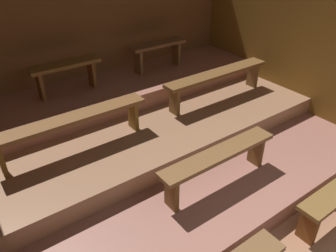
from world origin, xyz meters
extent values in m
cube|color=#A06D4E|center=(0.00, 2.41, -0.04)|extent=(5.65, 5.61, 0.08)
cube|color=brown|center=(0.00, 4.84, 1.31)|extent=(5.65, 0.06, 2.62)
cube|color=brown|center=(2.45, 2.41, 1.31)|extent=(0.06, 5.61, 2.62)
cube|color=#986254|center=(0.00, 3.02, 0.13)|extent=(4.85, 3.59, 0.25)
cube|color=#9A6E4F|center=(0.00, 3.59, 0.38)|extent=(4.85, 2.45, 0.25)
cube|color=#A56753|center=(0.00, 4.22, 0.63)|extent=(4.85, 1.20, 0.25)
cube|color=brown|center=(0.69, 0.95, 0.43)|extent=(0.88, 0.25, 0.05)
cube|color=brown|center=(0.35, 0.95, 0.20)|extent=(0.05, 0.20, 0.40)
cube|color=brown|center=(0.00, 1.96, 0.68)|extent=(1.56, 0.25, 0.05)
cube|color=brown|center=(-0.66, 1.96, 0.45)|extent=(0.05, 0.20, 0.40)
cube|color=brown|center=(0.66, 1.96, 0.45)|extent=(0.05, 0.20, 0.40)
cube|color=brown|center=(-1.18, 3.26, 0.93)|extent=(1.90, 0.25, 0.05)
cube|color=brown|center=(-2.01, 3.26, 0.70)|extent=(0.05, 0.20, 0.40)
cube|color=brown|center=(-0.35, 3.26, 0.70)|extent=(0.05, 0.20, 0.40)
cube|color=brown|center=(1.18, 3.26, 0.93)|extent=(1.90, 0.25, 0.05)
cube|color=brown|center=(0.35, 3.26, 0.70)|extent=(0.05, 0.20, 0.40)
cube|color=brown|center=(2.01, 3.26, 0.70)|extent=(0.05, 0.20, 0.40)
cube|color=brown|center=(-0.80, 4.33, 1.18)|extent=(1.02, 0.25, 0.05)
cube|color=brown|center=(-1.19, 4.33, 0.96)|extent=(0.05, 0.20, 0.40)
cube|color=brown|center=(-0.41, 4.33, 0.96)|extent=(0.05, 0.20, 0.40)
cube|color=brown|center=(0.80, 4.33, 1.18)|extent=(1.02, 0.25, 0.05)
cube|color=brown|center=(0.41, 4.33, 0.96)|extent=(0.05, 0.20, 0.40)
cube|color=brown|center=(1.19, 4.33, 0.96)|extent=(0.05, 0.20, 0.40)
camera|label=1|loc=(-2.22, -0.12, 2.87)|focal=35.20mm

